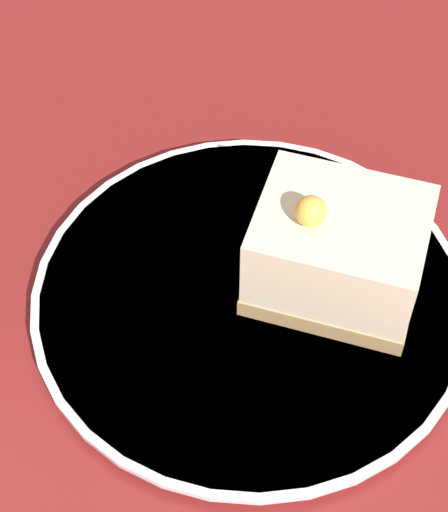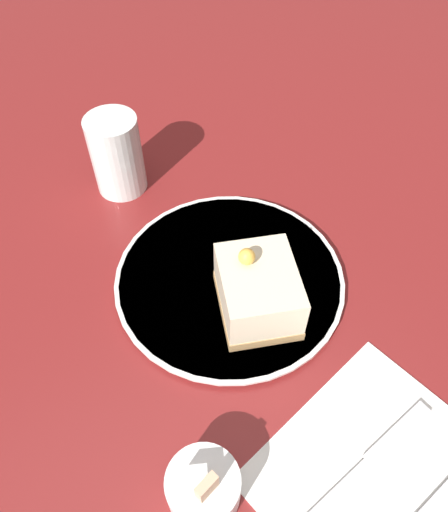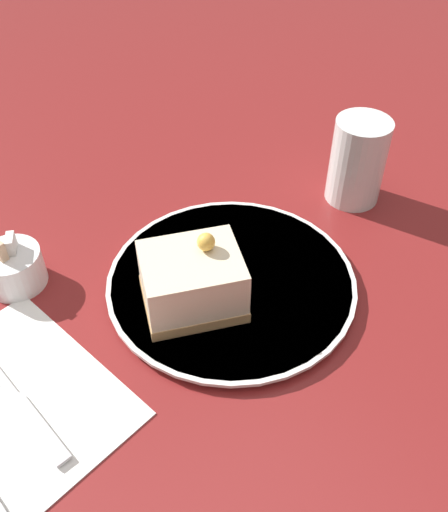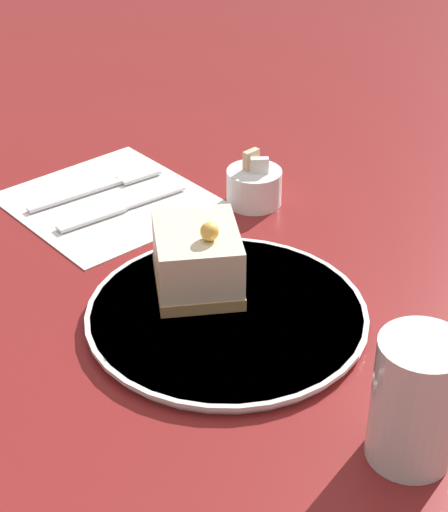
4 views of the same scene
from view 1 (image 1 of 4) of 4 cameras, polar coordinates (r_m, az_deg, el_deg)
name	(u,v)px [view 1 (image 1 of 4)]	position (r m, az deg, el deg)	size (l,w,h in m)	color
ground_plane	(215,259)	(0.54, -0.57, -0.20)	(4.00, 4.00, 0.00)	maroon
plate	(251,296)	(0.52, 1.82, -2.71)	(0.26, 0.26, 0.01)	silver
cake_slice	(339,251)	(0.50, 7.66, 0.36)	(0.12, 0.11, 0.08)	#AD8451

